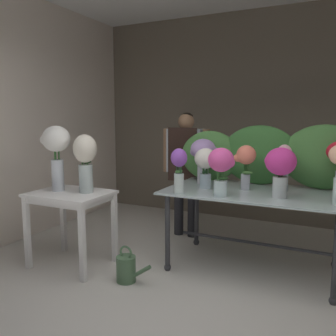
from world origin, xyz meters
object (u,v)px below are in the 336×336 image
object	(u,v)px
vase_blush_snapdragons	(284,164)
display_table_glass	(254,203)
side_table_white	(71,202)
vase_magenta_tulips	(280,166)
vase_violet_ranunculus	(179,167)
florist	(186,161)
vase_ivory_lilies	(206,163)
watering_can	(127,268)
vase_coral_roses	(246,161)
vase_white_roses_tall	(56,148)
vase_lilac_peonies	(203,154)
vase_fuchsia_dahlias	(221,166)
vase_cream_lisianthus_tall	(85,159)

from	to	relation	value
vase_blush_snapdragons	display_table_glass	bearing A→B (deg)	-151.46
side_table_white	vase_magenta_tulips	size ratio (longest dim) A/B	1.71
side_table_white	vase_violet_ranunculus	distance (m)	1.17
florist	vase_magenta_tulips	world-z (taller)	florist
side_table_white	vase_ivory_lilies	world-z (taller)	vase_ivory_lilies
vase_violet_ranunculus	vase_blush_snapdragons	xyz separation A→B (m)	(0.87, 0.54, 0.01)
side_table_white	watering_can	size ratio (longest dim) A/B	2.19
vase_coral_roses	vase_white_roses_tall	distance (m)	1.89
vase_violet_ranunculus	florist	bearing A→B (deg)	109.61
vase_lilac_peonies	vase_coral_roses	bearing A→B (deg)	-15.90
side_table_white	watering_can	distance (m)	0.89
florist	vase_lilac_peonies	world-z (taller)	florist
vase_magenta_tulips	vase_fuchsia_dahlias	distance (m)	0.52
vase_coral_roses	vase_fuchsia_dahlias	size ratio (longest dim) A/B	1.00
vase_coral_roses	display_table_glass	bearing A→B (deg)	-13.87
vase_white_roses_tall	vase_cream_lisianthus_tall	distance (m)	0.33
vase_cream_lisianthus_tall	vase_white_roses_tall	bearing A→B (deg)	-168.57
vase_cream_lisianthus_tall	vase_ivory_lilies	bearing A→B (deg)	28.29
watering_can	florist	bearing A→B (deg)	90.76
florist	vase_blush_snapdragons	size ratio (longest dim) A/B	3.45
florist	vase_white_roses_tall	bearing A→B (deg)	-121.84
vase_magenta_tulips	vase_cream_lisianthus_tall	world-z (taller)	vase_cream_lisianthus_tall
vase_cream_lisianthus_tall	side_table_white	bearing A→B (deg)	-158.34
side_table_white	vase_white_roses_tall	bearing A→B (deg)	-179.40
vase_ivory_lilies	vase_violet_ranunculus	size ratio (longest dim) A/B	0.95
display_table_glass	vase_ivory_lilies	distance (m)	0.61
florist	vase_coral_roses	xyz separation A→B (m)	(0.90, -0.63, 0.12)
vase_lilac_peonies	vase_fuchsia_dahlias	bearing A→B (deg)	-54.97
florist	vase_blush_snapdragons	xyz separation A→B (m)	(1.25, -0.52, 0.09)
display_table_glass	vase_lilac_peonies	bearing A→B (deg)	164.45
display_table_glass	florist	bearing A→B (deg)	146.98
florist	vase_magenta_tulips	size ratio (longest dim) A/B	3.48
vase_ivory_lilies	vase_violet_ranunculus	distance (m)	0.37
vase_blush_snapdragons	watering_can	size ratio (longest dim) A/B	1.29
vase_magenta_tulips	vase_cream_lisianthus_tall	xyz separation A→B (m)	(-1.80, -0.45, 0.02)
side_table_white	vase_violet_ranunculus	world-z (taller)	vase_violet_ranunculus
vase_lilac_peonies	vase_white_roses_tall	size ratio (longest dim) A/B	0.73
florist	vase_lilac_peonies	xyz separation A→B (m)	(0.41, -0.49, 0.14)
florist	display_table_glass	bearing A→B (deg)	-33.02
vase_magenta_tulips	vase_blush_snapdragons	distance (m)	0.32
vase_magenta_tulips	vase_ivory_lilies	bearing A→B (deg)	170.89
vase_fuchsia_dahlias	vase_lilac_peonies	bearing A→B (deg)	125.03
vase_ivory_lilies	display_table_glass	bearing A→B (deg)	8.23
vase_magenta_tulips	vase_blush_snapdragons	world-z (taller)	vase_blush_snapdragons
vase_coral_roses	vase_cream_lisianthus_tall	bearing A→B (deg)	-155.19
side_table_white	vase_magenta_tulips	distance (m)	2.06
display_table_glass	vase_blush_snapdragons	distance (m)	0.47
vase_lilac_peonies	florist	bearing A→B (deg)	129.94
vase_lilac_peonies	vase_cream_lisianthus_tall	distance (m)	1.24
vase_fuchsia_dahlias	watering_can	distance (m)	1.29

